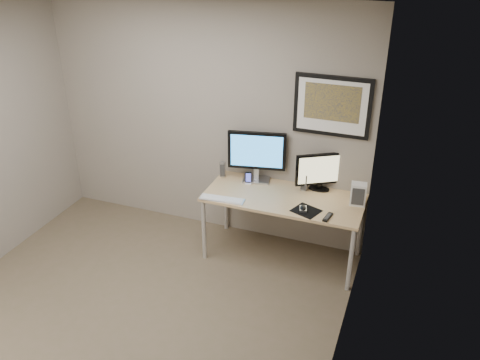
{
  "coord_description": "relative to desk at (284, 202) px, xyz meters",
  "views": [
    {
      "loc": [
        2.15,
        -3.01,
        3.22
      ],
      "look_at": [
        0.62,
        1.1,
        0.97
      ],
      "focal_mm": 38.0,
      "sensor_mm": 36.0,
      "label": 1
    }
  ],
  "objects": [
    {
      "name": "room",
      "position": [
        -1.0,
        -0.9,
        0.98
      ],
      "size": [
        3.6,
        3.6,
        3.6
      ],
      "color": "white",
      "rests_on": "ground"
    },
    {
      "name": "remote",
      "position": [
        0.5,
        -0.26,
        0.08
      ],
      "size": [
        0.07,
        0.17,
        0.02
      ],
      "primitive_type": "cube",
      "rotation": [
        0.0,
        0.0,
        -0.16
      ],
      "color": "black",
      "rests_on": "desk"
    },
    {
      "name": "speaker_right",
      "position": [
        0.15,
        0.22,
        0.17
      ],
      "size": [
        0.08,
        0.08,
        0.2
      ],
      "primitive_type": "cylinder",
      "rotation": [
        0.0,
        0.0,
        0.06
      ],
      "color": "#ABAAAF",
      "rests_on": "desk"
    },
    {
      "name": "monitor_large",
      "position": [
        -0.38,
        0.24,
        0.37
      ],
      "size": [
        0.6,
        0.25,
        0.55
      ],
      "rotation": [
        0.0,
        0.0,
        0.2
      ],
      "color": "#ABAAAF",
      "rests_on": "desk"
    },
    {
      "name": "framed_art",
      "position": [
        0.35,
        0.33,
        0.96
      ],
      "size": [
        0.75,
        0.04,
        0.6
      ],
      "color": "black",
      "rests_on": "room"
    },
    {
      "name": "phone_dock",
      "position": [
        -0.43,
        0.14,
        0.14
      ],
      "size": [
        0.08,
        0.08,
        0.14
      ],
      "primitive_type": "cube",
      "rotation": [
        0.0,
        0.0,
        0.25
      ],
      "color": "black",
      "rests_on": "desk"
    },
    {
      "name": "fan_unit",
      "position": [
        0.72,
        0.1,
        0.18
      ],
      "size": [
        0.16,
        0.13,
        0.23
      ],
      "primitive_type": "cube",
      "rotation": [
        0.0,
        0.0,
        0.12
      ],
      "color": "silver",
      "rests_on": "desk"
    },
    {
      "name": "keyboard",
      "position": [
        -0.56,
        -0.28,
        0.07
      ],
      "size": [
        0.46,
        0.15,
        0.02
      ],
      "primitive_type": "cube",
      "rotation": [
        0.0,
        0.0,
        0.07
      ],
      "color": "silver",
      "rests_on": "desk"
    },
    {
      "name": "monitor_tv",
      "position": [
        0.3,
        0.27,
        0.28
      ],
      "size": [
        0.46,
        0.29,
        0.41
      ],
      "rotation": [
        0.0,
        0.0,
        0.54
      ],
      "color": "black",
      "rests_on": "desk"
    },
    {
      "name": "floor",
      "position": [
        -1.0,
        -1.35,
        -0.66
      ],
      "size": [
        3.6,
        3.6,
        0.0
      ],
      "primitive_type": "plane",
      "color": "brown",
      "rests_on": "ground"
    },
    {
      "name": "desk",
      "position": [
        0.0,
        0.0,
        0.0
      ],
      "size": [
        1.6,
        0.7,
        0.73
      ],
      "color": "#A68950",
      "rests_on": "floor"
    },
    {
      "name": "mousepad",
      "position": [
        0.28,
        -0.2,
        0.07
      ],
      "size": [
        0.31,
        0.29,
        0.0
      ],
      "primitive_type": "cube",
      "rotation": [
        0.0,
        0.0,
        -0.37
      ],
      "color": "black",
      "rests_on": "desk"
    },
    {
      "name": "speaker_left",
      "position": [
        -0.76,
        0.21,
        0.15
      ],
      "size": [
        0.09,
        0.09,
        0.17
      ],
      "primitive_type": "cylinder",
      "rotation": [
        0.0,
        0.0,
        0.41
      ],
      "color": "#ABAAAF",
      "rests_on": "desk"
    },
    {
      "name": "mouse",
      "position": [
        0.25,
        -0.2,
        0.09
      ],
      "size": [
        0.09,
        0.12,
        0.04
      ],
      "primitive_type": "ellipsoid",
      "rotation": [
        0.0,
        0.0,
        0.25
      ],
      "color": "black",
      "rests_on": "mousepad"
    }
  ]
}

